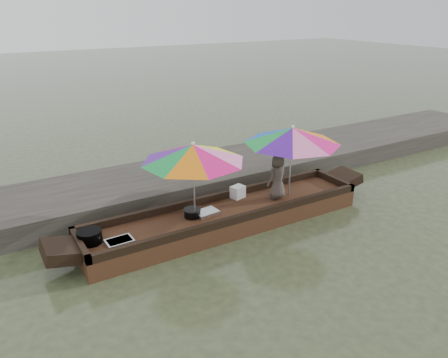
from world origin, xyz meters
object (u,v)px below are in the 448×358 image
boat_hull (227,218)px  cooking_pot (90,237)px  charcoal_grill (192,213)px  tray_crayfish (120,242)px  vendor (278,177)px  umbrella_bow (194,182)px  tray_scallop (206,213)px  supply_bag (238,192)px  umbrella_stern (291,161)px

boat_hull → cooking_pot: 2.71m
boat_hull → charcoal_grill: 0.77m
cooking_pot → tray_crayfish: bearing=-39.0°
vendor → umbrella_bow: (-1.95, 0.02, 0.28)m
umbrella_bow → cooking_pot: bearing=176.3°
tray_scallop → supply_bag: (0.96, 0.36, 0.10)m
cooking_pot → tray_crayfish: size_ratio=0.93×
boat_hull → umbrella_bow: umbrella_bow is taller
vendor → umbrella_bow: bearing=-8.4°
tray_scallop → boat_hull: bearing=-10.0°
charcoal_grill → umbrella_bow: size_ratio=0.16×
tray_crayfish → vendor: bearing=3.2°
supply_bag → vendor: size_ratio=0.28×
tray_crayfish → umbrella_stern: umbrella_stern is taller
tray_scallop → umbrella_bow: bearing=-165.6°
cooking_pot → charcoal_grill: size_ratio=1.34×
supply_bag → umbrella_stern: (1.05, -0.43, 0.65)m
charcoal_grill → umbrella_bow: bearing=-87.7°
boat_hull → cooking_pot: bearing=177.3°
boat_hull → supply_bag: 0.75m
charcoal_grill → vendor: size_ratio=0.32×
vendor → umbrella_stern: size_ratio=0.49×
umbrella_stern → tray_scallop: bearing=177.9°
cooking_pot → umbrella_bow: size_ratio=0.22×
umbrella_stern → vendor: bearing=-177.0°
tray_crayfish → tray_scallop: tray_crayfish is taller
boat_hull → supply_bag: size_ratio=21.02×
umbrella_stern → cooking_pot: bearing=178.3°
boat_hull → umbrella_bow: (-0.71, 0.00, 0.95)m
tray_crayfish → vendor: size_ratio=0.47×
tray_crayfish → umbrella_bow: (1.56, 0.21, 0.73)m
tray_scallop → vendor: (1.66, -0.09, 0.46)m
vendor → umbrella_stern: umbrella_stern is taller
boat_hull → charcoal_grill: charcoal_grill is taller
cooking_pot → tray_scallop: cooking_pot is taller
vendor → umbrella_stern: (0.34, 0.02, 0.28)m
vendor → cooking_pot: bearing=-10.0°
tray_crayfish → umbrella_stern: size_ratio=0.23×
tray_scallop → umbrella_bow: umbrella_bow is taller
supply_bag → umbrella_stern: 1.30m
umbrella_bow → umbrella_stern: 2.29m
umbrella_bow → tray_crayfish: bearing=-172.3°
boat_hull → vendor: (1.24, -0.02, 0.67)m
tray_scallop → vendor: 1.73m
boat_hull → tray_scallop: 0.47m
cooking_pot → charcoal_grill: bearing=-0.7°
charcoal_grill → tray_scallop: bearing=-5.7°
boat_hull → vendor: 1.41m
boat_hull → vendor: size_ratio=5.96×
charcoal_grill → umbrella_stern: umbrella_stern is taller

